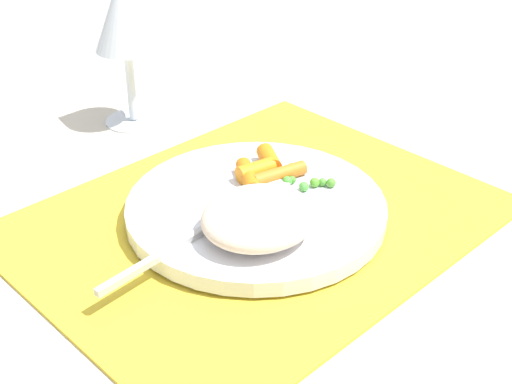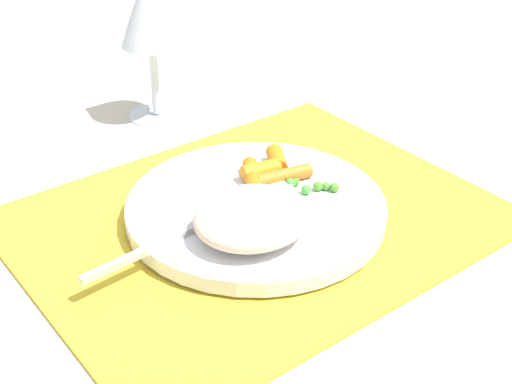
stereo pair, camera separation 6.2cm
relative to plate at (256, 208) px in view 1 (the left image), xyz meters
name	(u,v)px [view 1 (the left image)]	position (x,y,z in m)	size (l,w,h in m)	color
ground_plane	(256,220)	(0.00, 0.00, -0.01)	(2.40, 2.40, 0.00)	beige
placemat	(256,218)	(0.00, 0.00, -0.01)	(0.41, 0.32, 0.01)	gold
plate	(256,208)	(0.00, 0.00, 0.00)	(0.23, 0.23, 0.01)	white
rice_mound	(259,217)	(-0.03, -0.04, 0.02)	(0.10, 0.09, 0.03)	beige
carrot_portion	(263,170)	(0.03, 0.03, 0.01)	(0.07, 0.06, 0.02)	orange
pea_scatter	(300,181)	(0.05, -0.01, 0.01)	(0.08, 0.05, 0.01)	#5A8D3D
fork	(219,221)	(-0.05, 0.00, 0.01)	(0.21, 0.03, 0.01)	#BCBCBC
wine_glass	(124,18)	(0.04, 0.25, 0.11)	(0.07, 0.07, 0.17)	silver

